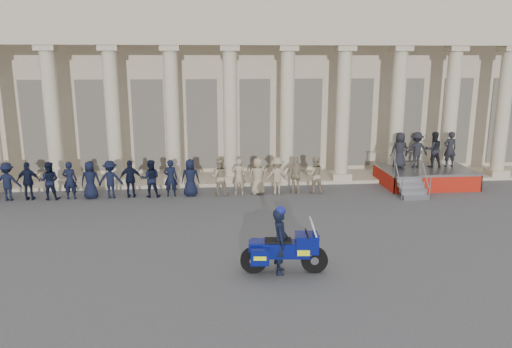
% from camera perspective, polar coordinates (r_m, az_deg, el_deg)
% --- Properties ---
extents(ground, '(90.00, 90.00, 0.00)m').
position_cam_1_polar(ground, '(15.67, -6.31, -8.50)').
color(ground, '#444446').
rests_on(ground, ground).
extents(building, '(40.00, 12.50, 9.00)m').
position_cam_1_polar(building, '(29.34, -6.16, 10.67)').
color(building, tan).
rests_on(building, ground).
extents(officer_rank, '(17.86, 0.60, 1.59)m').
position_cam_1_polar(officer_rank, '(21.70, -16.22, -0.59)').
color(officer_rank, black).
rests_on(officer_rank, ground).
extents(reviewing_stand, '(3.99, 3.89, 2.45)m').
position_cam_1_polar(reviewing_stand, '(24.09, 18.50, 1.73)').
color(reviewing_stand, gray).
rests_on(reviewing_stand, ground).
extents(motorcycle, '(2.40, 1.00, 1.54)m').
position_cam_1_polar(motorcycle, '(13.74, 3.33, -8.63)').
color(motorcycle, black).
rests_on(motorcycle, ground).
extents(rider, '(0.49, 0.70, 1.92)m').
position_cam_1_polar(rider, '(13.63, 2.79, -7.54)').
color(rider, black).
rests_on(rider, ground).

